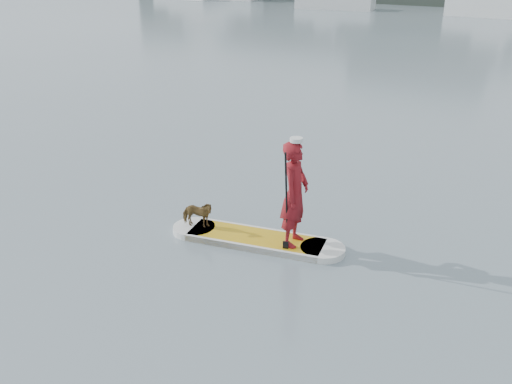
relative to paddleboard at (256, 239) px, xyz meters
The scene contains 8 objects.
ground 2.95m from the paddleboard, 160.09° to the right, with size 140.00×140.00×0.00m, color slate.
paddleboard is the anchor object (origin of this frame).
paddler 1.23m from the paddleboard, 12.05° to the left, with size 0.69×0.45×1.89m, color maroon.
white_cap 2.11m from the paddleboard, 12.05° to the left, with size 0.22×0.22×0.07m, color silver.
dog 1.21m from the paddleboard, 167.95° to the right, with size 0.28×0.62×0.52m, color #53381C.
paddle 1.01m from the paddleboard, 10.30° to the right, with size 0.10×0.30×2.00m.
sailboat_c 45.56m from the paddleboard, 112.73° to the left, with size 7.26×3.45×10.00m.
sailboat_d 42.83m from the paddleboard, 94.09° to the left, with size 9.24×3.10×13.50m.
Camera 1 is at (7.64, -6.87, 4.94)m, focal length 40.00 mm.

